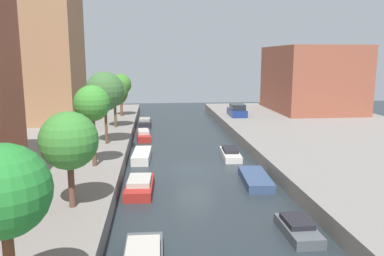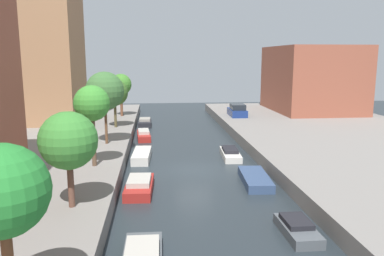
# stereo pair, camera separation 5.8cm
# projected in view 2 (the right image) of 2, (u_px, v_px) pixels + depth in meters

# --- Properties ---
(ground_plane) EXTENTS (84.00, 84.00, 0.00)m
(ground_plane) POSITION_uv_depth(u_px,v_px,m) (194.00, 170.00, 27.86)
(ground_plane) COLOR #232B30
(apartment_tower_far) EXTENTS (10.00, 8.92, 22.00)m
(apartment_tower_far) POSITION_uv_depth(u_px,v_px,m) (29.00, 20.00, 41.26)
(apartment_tower_far) COLOR #9E704C
(apartment_tower_far) RESTS_ON quay_left
(low_block_right) EXTENTS (10.00, 13.31, 8.46)m
(low_block_right) POSITION_uv_depth(u_px,v_px,m) (312.00, 79.00, 51.10)
(low_block_right) COLOR brown
(low_block_right) RESTS_ON quay_right
(street_tree_0) EXTENTS (2.51, 2.51, 4.83)m
(street_tree_0) POSITION_uv_depth(u_px,v_px,m) (2.00, 192.00, 10.03)
(street_tree_0) COLOR brown
(street_tree_0) RESTS_ON quay_left
(street_tree_1) EXTENTS (2.72, 2.72, 4.58)m
(street_tree_1) POSITION_uv_depth(u_px,v_px,m) (68.00, 141.00, 17.82)
(street_tree_1) COLOR brown
(street_tree_1) RESTS_ON quay_left
(street_tree_2) EXTENTS (2.31, 2.31, 5.28)m
(street_tree_2) POSITION_uv_depth(u_px,v_px,m) (92.00, 104.00, 24.64)
(street_tree_2) COLOR brown
(street_tree_2) RESTS_ON quay_left
(street_tree_3) EXTENTS (3.12, 3.12, 5.90)m
(street_tree_3) POSITION_uv_depth(u_px,v_px,m) (105.00, 91.00, 31.15)
(street_tree_3) COLOR brown
(street_tree_3) RESTS_ON quay_left
(street_tree_4) EXTENTS (2.68, 2.68, 4.88)m
(street_tree_4) POSITION_uv_depth(u_px,v_px,m) (115.00, 93.00, 38.82)
(street_tree_4) COLOR #4E4529
(street_tree_4) RESTS_ON quay_left
(street_tree_5) EXTENTS (2.54, 2.54, 5.10)m
(street_tree_5) POSITION_uv_depth(u_px,v_px,m) (121.00, 85.00, 46.32)
(street_tree_5) COLOR brown
(street_tree_5) RESTS_ON quay_left
(parked_car) EXTENTS (1.97, 4.19, 1.47)m
(parked_car) POSITION_uv_depth(u_px,v_px,m) (237.00, 111.00, 46.98)
(parked_car) COLOR navy
(parked_car) RESTS_ON quay_right
(moored_boat_left_1) EXTENTS (1.58, 3.66, 0.85)m
(moored_boat_left_1) POSITION_uv_depth(u_px,v_px,m) (142.00, 256.00, 15.05)
(moored_boat_left_1) COLOR #4C5156
(moored_boat_left_1) RESTS_ON ground_plane
(moored_boat_left_2) EXTENTS (1.76, 4.02, 0.87)m
(moored_boat_left_2) POSITION_uv_depth(u_px,v_px,m) (139.00, 186.00, 23.32)
(moored_boat_left_2) COLOR maroon
(moored_boat_left_2) RESTS_ON ground_plane
(moored_boat_left_3) EXTENTS (1.53, 4.20, 0.67)m
(moored_boat_left_3) POSITION_uv_depth(u_px,v_px,m) (142.00, 156.00, 30.65)
(moored_boat_left_3) COLOR beige
(moored_boat_left_3) RESTS_ON ground_plane
(moored_boat_left_4) EXTENTS (1.50, 4.15, 0.88)m
(moored_boat_left_4) POSITION_uv_depth(u_px,v_px,m) (144.00, 135.00, 38.56)
(moored_boat_left_4) COLOR maroon
(moored_boat_left_4) RESTS_ON ground_plane
(moored_boat_left_5) EXTENTS (1.51, 3.41, 0.90)m
(moored_boat_left_5) POSITION_uv_depth(u_px,v_px,m) (145.00, 123.00, 45.78)
(moored_boat_left_5) COLOR #232328
(moored_boat_left_5) RESTS_ON ground_plane
(moored_boat_right_1) EXTENTS (1.35, 3.04, 0.71)m
(moored_boat_right_1) POSITION_uv_depth(u_px,v_px,m) (297.00, 229.00, 17.61)
(moored_boat_right_1) COLOR #4C5156
(moored_boat_right_1) RESTS_ON ground_plane
(moored_boat_right_2) EXTENTS (1.91, 4.45, 0.54)m
(moored_boat_right_2) POSITION_uv_depth(u_px,v_px,m) (255.00, 179.00, 24.94)
(moored_boat_right_2) COLOR #33476B
(moored_boat_right_2) RESTS_ON ground_plane
(moored_boat_right_3) EXTENTS (1.54, 4.09, 0.74)m
(moored_boat_right_3) POSITION_uv_depth(u_px,v_px,m) (230.00, 154.00, 31.35)
(moored_boat_right_3) COLOR beige
(moored_boat_right_3) RESTS_ON ground_plane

